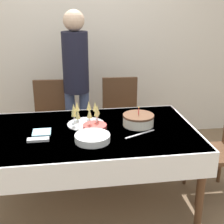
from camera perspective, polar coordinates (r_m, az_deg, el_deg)
name	(u,v)px	position (r m, az deg, el deg)	size (l,w,h in m)	color
ground_plane	(95,203)	(3.01, -3.18, -16.26)	(12.00, 12.00, 0.00)	brown
wall_back	(81,36)	(3.99, -5.72, 13.67)	(8.00, 0.05, 2.70)	silver
dining_table	(93,141)	(2.69, -3.43, -5.32)	(1.75, 1.08, 0.73)	white
dining_chair_far_left	(52,120)	(3.52, -10.84, -1.45)	(0.45, 0.45, 0.95)	#51331E
dining_chair_far_right	(121,116)	(3.57, 1.60, -0.81)	(0.44, 0.44, 0.95)	#51331E
dining_chair_right_end	(222,145)	(3.07, 19.54, -5.64)	(0.44, 0.44, 0.95)	#51331E
birthday_cake	(138,120)	(2.74, 4.84, -1.46)	(0.27, 0.27, 0.17)	silver
champagne_tray	(86,114)	(2.75, -4.84, -0.42)	(0.33, 0.33, 0.18)	silver
plate_stack_main	(92,138)	(2.44, -3.60, -4.76)	(0.28, 0.28, 0.06)	white
plate_stack_dessert	(95,127)	(2.68, -3.16, -2.68)	(0.21, 0.21, 0.03)	#CC4C47
cake_knife	(140,134)	(2.58, 5.13, -4.03)	(0.28, 0.15, 0.00)	silver
fork_pile	(38,140)	(2.52, -13.35, -4.94)	(0.17, 0.06, 0.02)	silver
napkin_pile	(42,132)	(2.66, -12.74, -3.64)	(0.15, 0.15, 0.01)	#8CC6E0
person_standing	(76,74)	(3.42, -6.62, 7.00)	(0.28, 0.28, 1.69)	#3F4C72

